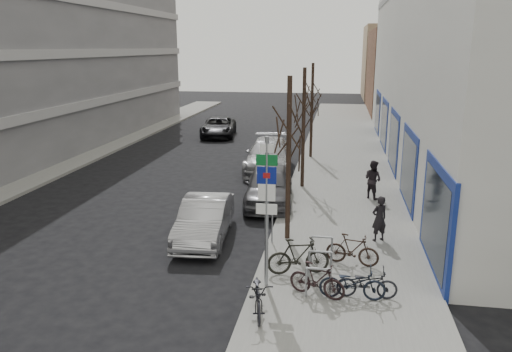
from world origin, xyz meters
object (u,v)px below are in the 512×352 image
(lane_car, at_px, (219,127))
(bike_near_left, at_px, (258,292))
(tree_near, at_px, (289,121))
(tree_far, at_px, (312,88))
(meter_front, at_px, (272,220))
(parked_car_front, at_px, (204,219))
(bike_mid_curb, at_px, (352,280))
(pedestrian_far, at_px, (373,179))
(parked_car_mid, at_px, (269,185))
(bike_near_right, at_px, (317,280))
(bike_rack, at_px, (320,262))
(highway_sign_pole, at_px, (267,203))
(tree_mid, at_px, (304,100))
(pedestrian_near, at_px, (379,219))
(bike_mid_inner, at_px, (298,256))
(bike_far_inner, at_px, (352,249))
(bike_far_curb, at_px, (367,281))
(meter_mid, at_px, (289,178))
(meter_back, at_px, (300,152))
(parked_car_back, at_px, (269,156))

(lane_car, bearing_deg, bike_near_left, -81.96)
(tree_near, height_order, tree_far, same)
(meter_front, height_order, parked_car_front, meter_front)
(bike_mid_curb, xyz_separation_m, pedestrian_far, (1.01, 9.03, 0.32))
(bike_near_left, height_order, parked_car_mid, parked_car_mid)
(bike_near_right, distance_m, lane_car, 24.88)
(bike_rack, xyz_separation_m, pedestrian_far, (1.86, 8.03, 0.32))
(highway_sign_pole, distance_m, parked_car_mid, 7.83)
(tree_mid, distance_m, lane_car, 15.24)
(tree_far, bearing_deg, lane_car, 137.33)
(pedestrian_near, relative_size, pedestrian_far, 0.93)
(bike_mid_inner, bearing_deg, meter_front, 9.96)
(meter_front, bearing_deg, bike_mid_curb, -53.67)
(tree_near, relative_size, bike_far_inner, 3.49)
(bike_mid_inner, distance_m, bike_far_curb, 2.13)
(tree_far, bearing_deg, bike_far_curb, -81.80)
(meter_mid, height_order, parked_car_front, meter_mid)
(bike_rack, bearing_deg, bike_mid_curb, -49.64)
(bike_far_inner, bearing_deg, bike_mid_curb, -169.58)
(bike_far_curb, bearing_deg, bike_rack, 52.41)
(bike_mid_curb, relative_size, pedestrian_near, 1.09)
(meter_back, bearing_deg, highway_sign_pole, -88.98)
(meter_mid, bearing_deg, bike_rack, -78.20)
(meter_mid, height_order, meter_back, same)
(bike_rack, xyz_separation_m, lane_car, (-8.31, 22.45, 0.04))
(bike_mid_curb, bearing_deg, bike_rack, 40.16)
(pedestrian_far, bearing_deg, bike_mid_inner, 114.75)
(highway_sign_pole, bearing_deg, tree_mid, 88.86)
(highway_sign_pole, distance_m, tree_mid, 10.15)
(bike_rack, relative_size, tree_far, 0.41)
(meter_back, distance_m, parked_car_front, 10.96)
(tree_mid, distance_m, bike_far_curb, 11.13)
(meter_mid, bearing_deg, parked_car_front, -114.29)
(bike_near_left, height_order, bike_near_right, bike_near_left)
(tree_mid, bearing_deg, meter_front, -93.68)
(highway_sign_pole, xyz_separation_m, bike_far_curb, (2.62, -0.27, -1.84))
(meter_front, relative_size, bike_mid_curb, 0.76)
(bike_near_left, bearing_deg, tree_far, 77.74)
(bike_near_right, bearing_deg, bike_mid_curb, -69.57)
(highway_sign_pole, relative_size, tree_mid, 0.76)
(bike_mid_curb, relative_size, parked_car_back, 0.29)
(tree_near, relative_size, parked_car_back, 0.96)
(highway_sign_pole, distance_m, bike_near_right, 2.33)
(bike_far_inner, distance_m, pedestrian_near, 2.26)
(parked_car_front, bearing_deg, bike_far_curb, -39.20)
(meter_front, relative_size, bike_near_right, 0.83)
(bike_rack, xyz_separation_m, bike_mid_inner, (-0.61, 0.21, 0.03))
(meter_mid, bearing_deg, highway_sign_pole, -88.32)
(meter_front, relative_size, meter_mid, 1.00)
(bike_rack, bearing_deg, tree_far, 94.32)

